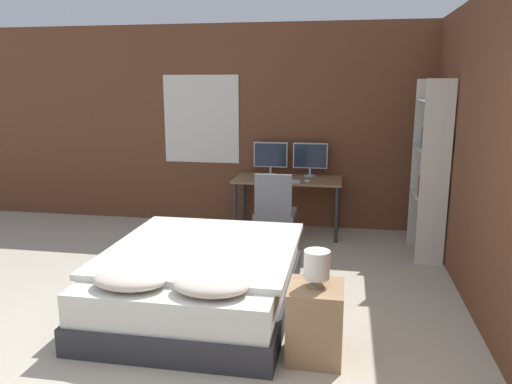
# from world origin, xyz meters

# --- Properties ---
(wall_back) EXTENTS (12.00, 0.08, 2.70)m
(wall_back) POSITION_xyz_m (-0.01, 4.11, 1.35)
(wall_back) COLOR brown
(wall_back) RESTS_ON ground_plane
(wall_side_right) EXTENTS (0.06, 12.00, 2.70)m
(wall_side_right) POSITION_xyz_m (1.92, 1.50, 1.35)
(wall_side_right) COLOR brown
(wall_side_right) RESTS_ON ground_plane
(bed) EXTENTS (1.61, 2.03, 0.60)m
(bed) POSITION_xyz_m (-0.42, 1.37, 0.27)
(bed) COLOR #2D2D33
(bed) RESTS_ON ground_plane
(nightstand) EXTENTS (0.39, 0.41, 0.54)m
(nightstand) POSITION_xyz_m (0.62, 0.73, 0.27)
(nightstand) COLOR #997551
(nightstand) RESTS_ON ground_plane
(bedside_lamp) EXTENTS (0.18, 0.18, 0.26)m
(bedside_lamp) POSITION_xyz_m (0.62, 0.73, 0.70)
(bedside_lamp) COLOR gray
(bedside_lamp) RESTS_ON nightstand
(desk) EXTENTS (1.37, 0.67, 0.73)m
(desk) POSITION_xyz_m (0.07, 3.71, 0.64)
(desk) COLOR #846042
(desk) RESTS_ON ground_plane
(monitor_left) EXTENTS (0.45, 0.16, 0.44)m
(monitor_left) POSITION_xyz_m (-0.19, 3.94, 0.98)
(monitor_left) COLOR #B7B7BC
(monitor_left) RESTS_ON desk
(monitor_right) EXTENTS (0.45, 0.16, 0.44)m
(monitor_right) POSITION_xyz_m (0.34, 3.94, 0.98)
(monitor_right) COLOR #B7B7BC
(monitor_right) RESTS_ON desk
(keyboard) EXTENTS (0.35, 0.13, 0.02)m
(keyboard) POSITION_xyz_m (0.07, 3.48, 0.74)
(keyboard) COLOR #B7B7BC
(keyboard) RESTS_ON desk
(computer_mouse) EXTENTS (0.07, 0.05, 0.04)m
(computer_mouse) POSITION_xyz_m (0.34, 3.48, 0.75)
(computer_mouse) COLOR #B7B7BC
(computer_mouse) RESTS_ON desk
(office_chair) EXTENTS (0.52, 0.52, 0.95)m
(office_chair) POSITION_xyz_m (0.01, 2.95, 0.38)
(office_chair) COLOR black
(office_chair) RESTS_ON ground_plane
(bookshelf) EXTENTS (0.30, 0.75, 1.98)m
(bookshelf) POSITION_xyz_m (1.72, 3.12, 1.08)
(bookshelf) COLOR beige
(bookshelf) RESTS_ON ground_plane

